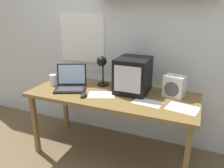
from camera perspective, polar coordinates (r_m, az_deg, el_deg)
ground_plane at (r=2.57m, az=0.00°, el=-17.52°), size 12.00×12.00×0.00m
back_wall at (r=2.51m, az=4.41°, el=14.10°), size 5.60×0.24×2.60m
corner_desk at (r=2.23m, az=0.00°, el=-3.87°), size 1.69×0.70×0.72m
crt_monitor at (r=2.21m, az=5.50°, el=2.31°), size 0.32×0.36×0.35m
laptop at (r=2.38m, az=-10.67°, el=0.39°), size 0.40×0.39×0.24m
desk_lamp at (r=2.34m, az=-2.64°, el=4.80°), size 0.14×0.18×0.34m
juice_glass at (r=2.50m, az=-15.08°, el=0.86°), size 0.08×0.08×0.12m
space_heater at (r=2.18m, az=15.93°, el=-0.58°), size 0.21×0.17×0.21m
computer_mouse at (r=2.14m, az=-7.45°, el=-2.90°), size 0.07×0.11×0.03m
loose_paper_near_monitor at (r=1.98m, az=17.93°, el=-6.07°), size 0.29×0.23×0.00m
loose_paper_near_laptop at (r=2.17m, az=-2.79°, el=-2.83°), size 0.31×0.26×0.00m
printed_handout at (r=2.02m, az=9.30°, el=-4.82°), size 0.28×0.19×0.00m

